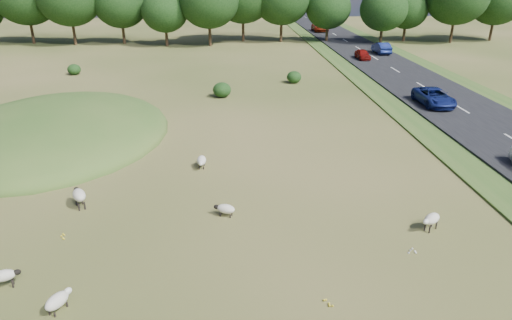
{
  "coord_description": "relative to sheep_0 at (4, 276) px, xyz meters",
  "views": [
    {
      "loc": [
        0.51,
        -19.83,
        10.97
      ],
      "look_at": [
        2.0,
        4.0,
        1.0
      ],
      "focal_mm": 32.0,
      "sensor_mm": 36.0,
      "label": 1
    }
  ],
  "objects": [
    {
      "name": "ground",
      "position": [
        7.93,
        25.37,
        -0.52
      ],
      "size": [
        160.0,
        160.0,
        0.0
      ],
      "primitive_type": "plane",
      "color": "#324816",
      "rests_on": "ground"
    },
    {
      "name": "mound",
      "position": [
        -4.07,
        17.37,
        -0.52
      ],
      "size": [
        16.0,
        20.0,
        4.0
      ],
      "primitive_type": "ellipsoid",
      "color": "#33561E",
      "rests_on": "ground"
    },
    {
      "name": "road",
      "position": [
        27.93,
        35.37,
        -0.4
      ],
      "size": [
        8.0,
        150.0,
        0.25
      ],
      "primitive_type": "cube",
      "color": "black",
      "rests_on": "ground"
    },
    {
      "name": "treeline",
      "position": [
        6.87,
        60.81,
        6.04
      ],
      "size": [
        96.28,
        14.66,
        11.7
      ],
      "color": "black",
      "rests_on": "ground"
    },
    {
      "name": "shrubs",
      "position": [
        5.61,
        31.81,
        0.12
      ],
      "size": [
        25.72,
        12.51,
        1.38
      ],
      "color": "black",
      "rests_on": "ground"
    },
    {
      "name": "sheep_0",
      "position": [
        0.0,
        0.0,
        0.0
      ],
      "size": [
        1.08,
        0.69,
        0.75
      ],
      "rotation": [
        0.0,
        0.0,
        0.31
      ],
      "color": "beige",
      "rests_on": "ground"
    },
    {
      "name": "sheep_1",
      "position": [
        6.75,
        10.79,
        -0.07
      ],
      "size": [
        0.57,
        1.23,
        0.71
      ],
      "rotation": [
        0.0,
        0.0,
        4.69
      ],
      "color": "beige",
      "rests_on": "ground"
    },
    {
      "name": "sheep_2",
      "position": [
        17.48,
        2.98,
        0.06
      ],
      "size": [
        1.14,
        0.96,
        0.83
      ],
      "rotation": [
        0.0,
        0.0,
        3.77
      ],
      "color": "beige",
      "rests_on": "ground"
    },
    {
      "name": "sheep_3",
      "position": [
        0.93,
        6.21,
        0.15
      ],
      "size": [
        1.03,
        1.38,
        0.97
      ],
      "rotation": [
        0.0,
        0.0,
        2.05
      ],
      "color": "beige",
      "rests_on": "ground"
    },
    {
      "name": "sheep_4",
      "position": [
        8.16,
        4.86,
        -0.13
      ],
      "size": [
        1.12,
        0.75,
        0.62
      ],
      "rotation": [
        0.0,
        0.0,
        2.78
      ],
      "color": "beige",
      "rests_on": "ground"
    },
    {
      "name": "sheep_5",
      "position": [
        2.38,
        -1.4,
        -0.1
      ],
      "size": [
        0.89,
        1.2,
        0.67
      ],
      "rotation": [
        0.0,
        0.0,
        1.1
      ],
      "color": "beige",
      "rests_on": "ground"
    },
    {
      "name": "car_0",
      "position": [
        26.03,
        44.49,
        0.34
      ],
      "size": [
        1.46,
        3.62,
        1.23
      ],
      "primitive_type": "imported",
      "color": "maroon",
      "rests_on": "road"
    },
    {
      "name": "car_1",
      "position": [
        26.03,
        73.46,
        0.5
      ],
      "size": [
        2.55,
        5.54,
        1.54
      ],
      "primitive_type": "imported",
      "color": "maroon",
      "rests_on": "road"
    },
    {
      "name": "car_4",
      "position": [
        29.83,
        83.99,
        0.36
      ],
      "size": [
        1.76,
        4.33,
        1.26
      ],
      "primitive_type": "imported",
      "rotation": [
        0.0,
        0.0,
        3.14
      ],
      "color": "#A9ACB1",
      "rests_on": "road"
    },
    {
      "name": "car_5",
      "position": [
        26.03,
        22.57,
        0.43
      ],
      "size": [
        2.32,
        5.03,
        1.4
      ],
      "primitive_type": "imported",
      "color": "navy",
      "rests_on": "road"
    },
    {
      "name": "car_6",
      "position": [
        29.83,
        48.63,
        0.48
      ],
      "size": [
        1.6,
        4.57,
        1.51
      ],
      "primitive_type": "imported",
      "rotation": [
        0.0,
        0.0,
        3.14
      ],
      "color": "navy",
      "rests_on": "road"
    }
  ]
}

